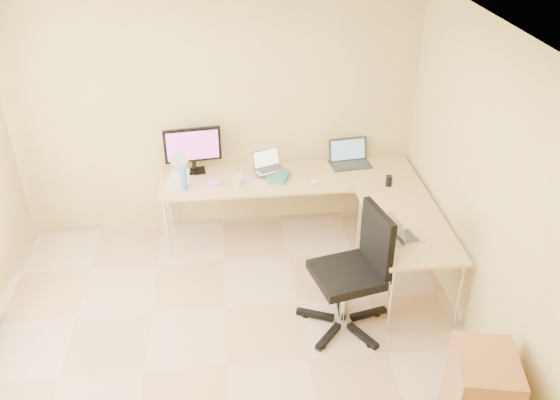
{
  "coord_description": "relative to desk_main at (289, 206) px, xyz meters",
  "views": [
    {
      "loc": [
        0.08,
        -3.47,
        3.64
      ],
      "look_at": [
        0.55,
        1.1,
        0.9
      ],
      "focal_mm": 37.72,
      "sensor_mm": 36.0,
      "label": 1
    }
  ],
  "objects": [
    {
      "name": "ceiling",
      "position": [
        -0.72,
        -1.85,
        2.24
      ],
      "size": [
        4.5,
        4.5,
        0.0
      ],
      "primitive_type": "plane",
      "rotation": [
        3.14,
        0.0,
        0.0
      ],
      "color": "white",
      "rests_on": "ground"
    },
    {
      "name": "desk_fan",
      "position": [
        -1.13,
        0.2,
        0.49
      ],
      "size": [
        0.23,
        0.23,
        0.24
      ],
      "primitive_type": "cylinder",
      "rotation": [
        0.0,
        0.0,
        0.24
      ],
      "color": "silver",
      "rests_on": "desk_main"
    },
    {
      "name": "keyboard",
      "position": [
        -0.4,
        -0.07,
        0.37
      ],
      "size": [
        0.38,
        0.23,
        0.02
      ],
      "primitive_type": "cube",
      "rotation": [
        0.0,
        0.0,
        -0.36
      ],
      "color": "beige",
      "rests_on": "desk_main"
    },
    {
      "name": "wall_right",
      "position": [
        1.38,
        -1.85,
        0.93
      ],
      "size": [
        0.0,
        4.5,
        4.5
      ],
      "primitive_type": "plane",
      "rotation": [
        1.57,
        0.0,
        -1.57
      ],
      "color": "#D0BD7F",
      "rests_on": "ground"
    },
    {
      "name": "mug",
      "position": [
        -0.54,
        -0.14,
        0.42
      ],
      "size": [
        0.14,
        0.14,
        0.11
      ],
      "primitive_type": "imported",
      "rotation": [
        0.0,
        0.0,
        0.28
      ],
      "color": "silver",
      "rests_on": "desk_main"
    },
    {
      "name": "cabinet",
      "position": [
        1.04,
        -2.65,
        -0.01
      ],
      "size": [
        0.51,
        0.58,
        0.71
      ],
      "primitive_type": "cube",
      "rotation": [
        0.0,
        0.0,
        -0.2
      ],
      "color": "#A06A2D",
      "rests_on": "ground"
    },
    {
      "name": "black_cup",
      "position": [
        0.97,
        -0.3,
        0.42
      ],
      "size": [
        0.08,
        0.08,
        0.11
      ],
      "primitive_type": "cylinder",
      "rotation": [
        0.0,
        0.0,
        0.24
      ],
      "color": "black",
      "rests_on": "desk_main"
    },
    {
      "name": "book_stack",
      "position": [
        -0.12,
        -0.03,
        0.39
      ],
      "size": [
        0.28,
        0.32,
        0.04
      ],
      "primitive_type": "cube",
      "rotation": [
        0.0,
        0.0,
        -0.37
      ],
      "color": "#276C65",
      "rests_on": "desk_main"
    },
    {
      "name": "desk_main",
      "position": [
        0.0,
        0.0,
        0.0
      ],
      "size": [
        2.65,
        0.7,
        0.73
      ],
      "primitive_type": "cube",
      "color": "tan",
      "rests_on": "ground"
    },
    {
      "name": "monitor",
      "position": [
        -0.98,
        0.2,
        0.62
      ],
      "size": [
        0.6,
        0.25,
        0.5
      ],
      "primitive_type": "cube",
      "rotation": [
        0.0,
        0.0,
        0.11
      ],
      "color": "black",
      "rests_on": "desk_main"
    },
    {
      "name": "mouse",
      "position": [
        0.24,
        -0.17,
        0.38
      ],
      "size": [
        0.12,
        0.09,
        0.04
      ],
      "primitive_type": "ellipsoid",
      "rotation": [
        0.0,
        0.0,
        -0.32
      ],
      "color": "white",
      "rests_on": "desk_main"
    },
    {
      "name": "floor",
      "position": [
        -0.72,
        -1.85,
        -0.36
      ],
      "size": [
        4.5,
        4.5,
        0.0
      ],
      "primitive_type": "plane",
      "color": "tan",
      "rests_on": "ground"
    },
    {
      "name": "laptop_center",
      "position": [
        -0.2,
        0.08,
        0.51
      ],
      "size": [
        0.38,
        0.34,
        0.2
      ],
      "primitive_type": "cube",
      "rotation": [
        0.0,
        0.0,
        0.41
      ],
      "color": "#AFAFAF",
      "rests_on": "desk_main"
    },
    {
      "name": "papers",
      "position": [
        -1.13,
        0.04,
        0.37
      ],
      "size": [
        0.32,
        0.39,
        0.01
      ],
      "primitive_type": "cube",
      "rotation": [
        0.0,
        0.0,
        -0.25
      ],
      "color": "silver",
      "rests_on": "desk_main"
    },
    {
      "name": "cd_stack",
      "position": [
        -0.77,
        -0.09,
        0.38
      ],
      "size": [
        0.15,
        0.15,
        0.03
      ],
      "primitive_type": "cylinder",
      "rotation": [
        0.0,
        0.0,
        -0.29
      ],
      "color": "silver",
      "rests_on": "desk_main"
    },
    {
      "name": "laptop_return",
      "position": [
        0.87,
        -1.22,
        0.46
      ],
      "size": [
        0.34,
        0.3,
        0.2
      ],
      "primitive_type": "cube",
      "rotation": [
        0.0,
        0.0,
        1.82
      ],
      "color": "#ABABAB",
      "rests_on": "desk_return"
    },
    {
      "name": "laptop_black",
      "position": [
        0.68,
        0.19,
        0.5
      ],
      "size": [
        0.46,
        0.36,
        0.27
      ],
      "primitive_type": "cube",
      "rotation": [
        0.0,
        0.0,
        0.12
      ],
      "color": "#282828",
      "rests_on": "desk_main"
    },
    {
      "name": "office_chair",
      "position": [
        0.32,
        -1.45,
        0.14
      ],
      "size": [
        0.83,
        0.83,
        1.15
      ],
      "primitive_type": "cube",
      "rotation": [
        0.0,
        0.0,
        0.24
      ],
      "color": "black",
      "rests_on": "ground"
    },
    {
      "name": "white_box",
      "position": [
        -1.13,
        0.12,
        0.4
      ],
      "size": [
        0.2,
        0.15,
        0.07
      ],
      "primitive_type": "cube",
      "rotation": [
        0.0,
        0.0,
        -0.07
      ],
      "color": "silver",
      "rests_on": "desk_main"
    },
    {
      "name": "water_bottle",
      "position": [
        -1.07,
        -0.16,
        0.49
      ],
      "size": [
        0.07,
        0.07,
        0.25
      ],
      "primitive_type": "cylinder",
      "rotation": [
        0.0,
        0.0,
        -0.06
      ],
      "color": "#4585BF",
      "rests_on": "desk_main"
    },
    {
      "name": "desk_return",
      "position": [
        0.98,
        -1.0,
        0.0
      ],
      "size": [
        0.7,
        1.3,
        0.73
      ],
      "primitive_type": "cube",
      "color": "tan",
      "rests_on": "ground"
    },
    {
      "name": "wall_back",
      "position": [
        -0.72,
        0.4,
        0.93
      ],
      "size": [
        4.5,
        0.0,
        4.5
      ],
      "primitive_type": "plane",
      "rotation": [
        1.57,
        0.0,
        0.0
      ],
      "color": "#D0BD7F",
      "rests_on": "ground"
    }
  ]
}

